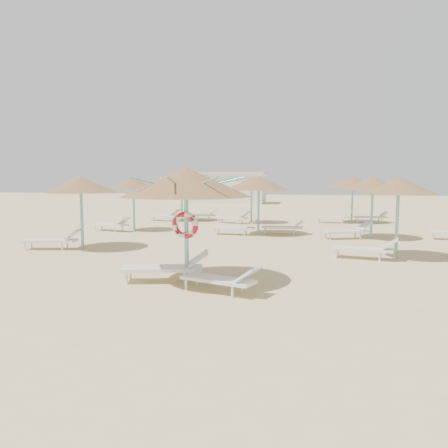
# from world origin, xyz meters

# --- Properties ---
(ground) EXTENTS (120.00, 120.00, 0.00)m
(ground) POSITION_xyz_m (0.00, 0.00, 0.00)
(ground) COLOR tan
(ground) RESTS_ON ground
(main_palapa) EXTENTS (3.22, 3.22, 2.89)m
(main_palapa) POSITION_xyz_m (0.00, -0.02, 2.51)
(main_palapa) COLOR #6EBFBE
(main_palapa) RESTS_ON ground
(lounger_main_a) EXTENTS (2.28, 1.17, 0.79)m
(lounger_main_a) POSITION_xyz_m (-0.48, -0.05, 0.38)
(lounger_main_a) COLOR white
(lounger_main_a) RESTS_ON ground
(lounger_main_b) EXTENTS (1.97, 1.14, 0.69)m
(lounger_main_b) POSITION_xyz_m (1.10, -0.84, 0.33)
(lounger_main_b) COLOR white
(lounger_main_b) RESTS_ON ground
(palapa_field) EXTENTS (19.59, 14.72, 2.72)m
(palapa_field) POSITION_xyz_m (2.14, 10.17, 2.30)
(palapa_field) COLOR #6EBFBE
(palapa_field) RESTS_ON ground
(service_hut) EXTENTS (8.40, 4.40, 3.25)m
(service_hut) POSITION_xyz_m (-6.00, 35.00, 1.64)
(service_hut) COLOR silver
(service_hut) RESTS_ON ground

